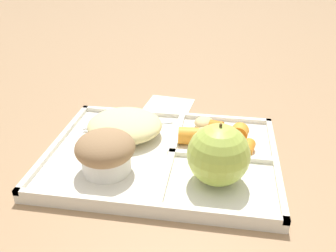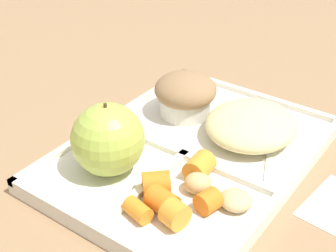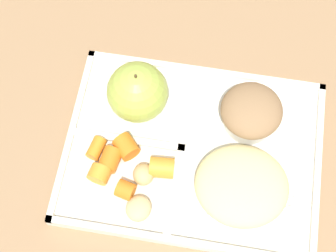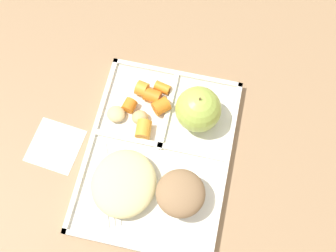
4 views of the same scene
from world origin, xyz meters
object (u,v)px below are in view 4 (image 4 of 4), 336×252
(bran_muffin, at_px, (180,194))
(plastic_fork, at_px, (110,192))
(lunch_tray, at_px, (158,155))
(green_apple, at_px, (198,109))

(bran_muffin, xyz_separation_m, plastic_fork, (0.02, -0.12, -0.03))
(lunch_tray, height_order, plastic_fork, lunch_tray)
(lunch_tray, xyz_separation_m, bran_muffin, (0.07, 0.06, 0.04))
(lunch_tray, bearing_deg, green_apple, 146.61)
(green_apple, distance_m, bran_muffin, 0.15)
(bran_muffin, distance_m, plastic_fork, 0.13)
(lunch_tray, bearing_deg, bran_muffin, 38.15)
(green_apple, bearing_deg, plastic_fork, -35.55)
(green_apple, relative_size, plastic_fork, 0.59)
(plastic_fork, bearing_deg, lunch_tray, 142.46)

